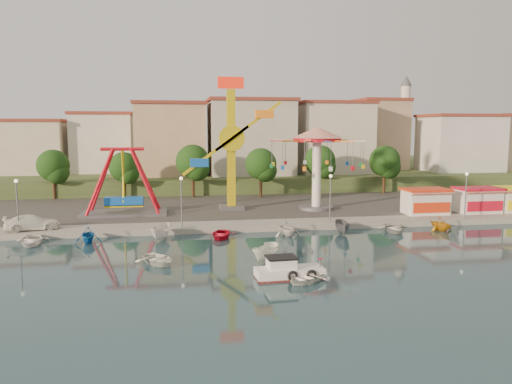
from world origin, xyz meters
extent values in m
plane|color=#16303D|center=(0.00, 0.00, 0.00)|extent=(200.00, 200.00, 0.00)
cube|color=#9E998E|center=(0.00, 62.00, 0.30)|extent=(200.00, 100.00, 0.60)
cube|color=#4C4944|center=(0.00, 30.00, 0.60)|extent=(90.00, 28.00, 0.01)
cube|color=#384C26|center=(0.00, 67.00, 1.50)|extent=(200.00, 60.00, 3.00)
cube|color=#59595E|center=(-14.69, 21.99, 0.75)|extent=(10.00, 5.00, 0.30)
cube|color=blue|center=(-14.69, 21.99, 2.20)|extent=(4.50, 1.40, 1.00)
cylinder|color=red|center=(-14.69, 21.99, 8.40)|extent=(5.00, 0.40, 0.40)
cube|color=#59595E|center=(-1.62, 23.64, 0.85)|extent=(3.00, 3.00, 0.50)
cube|color=gold|center=(-1.62, 23.64, 8.10)|extent=(1.00, 1.00, 15.00)
cube|color=red|center=(-1.62, 23.64, 16.40)|extent=(3.20, 0.50, 1.40)
cylinder|color=gold|center=(-1.62, 22.84, 9.60)|extent=(3.20, 0.50, 3.20)
cube|color=gold|center=(0.40, 22.64, 11.08)|extent=(8.28, 0.35, 6.18)
cube|color=orange|center=(2.42, 22.64, 12.55)|extent=(2.20, 1.20, 1.00)
cylinder|color=#59595E|center=(9.00, 21.92, 0.80)|extent=(4.40, 4.40, 0.40)
cylinder|color=white|center=(9.00, 21.92, 5.10)|extent=(1.10, 1.10, 9.00)
cylinder|color=red|center=(9.00, 21.92, 9.40)|extent=(6.00, 6.00, 0.50)
cone|color=red|center=(9.00, 21.92, 10.30)|extent=(6.40, 6.40, 1.40)
cube|color=white|center=(21.00, 16.50, 2.00)|extent=(5.00, 3.00, 2.80)
cube|color=red|center=(21.00, 16.50, 3.55)|extent=(5.40, 3.40, 0.25)
cube|color=red|center=(21.00, 14.80, 3.20)|extent=(5.00, 0.77, 0.43)
cube|color=white|center=(27.83, 16.50, 2.00)|extent=(5.00, 3.00, 2.80)
cube|color=red|center=(27.83, 16.50, 3.55)|extent=(5.40, 3.40, 0.25)
cube|color=red|center=(27.83, 14.80, 3.20)|extent=(5.00, 0.77, 0.43)
cylinder|color=#59595E|center=(-24.00, 13.00, 3.10)|extent=(0.14, 0.14, 5.00)
cylinder|color=#59595E|center=(-8.00, 13.00, 3.10)|extent=(0.14, 0.14, 5.00)
cylinder|color=#59595E|center=(8.00, 13.00, 3.10)|extent=(0.14, 0.14, 5.00)
cylinder|color=#59595E|center=(24.00, 13.00, 3.10)|extent=(0.14, 0.14, 5.00)
cylinder|color=#382314|center=(-26.00, 36.98, 2.40)|extent=(0.44, 0.44, 3.60)
sphere|color=black|center=(-26.00, 36.98, 5.49)|extent=(4.60, 4.60, 4.60)
cylinder|color=#382314|center=(-16.00, 36.24, 2.30)|extent=(0.44, 0.44, 3.40)
sphere|color=black|center=(-16.00, 36.24, 5.22)|extent=(4.35, 4.35, 4.35)
cylinder|color=#382314|center=(-6.00, 35.81, 2.56)|extent=(0.44, 0.44, 3.92)
sphere|color=black|center=(-6.00, 35.81, 5.94)|extent=(5.02, 5.02, 5.02)
cylinder|color=#382314|center=(4.00, 34.36, 2.43)|extent=(0.44, 0.44, 3.66)
sphere|color=black|center=(4.00, 34.36, 5.58)|extent=(4.68, 4.68, 4.68)
cylinder|color=#382314|center=(14.00, 37.35, 2.50)|extent=(0.44, 0.44, 3.80)
sphere|color=black|center=(14.00, 37.35, 5.77)|extent=(4.86, 4.86, 4.86)
cylinder|color=#382314|center=(24.00, 35.54, 2.49)|extent=(0.44, 0.44, 3.77)
sphere|color=black|center=(24.00, 35.54, 5.73)|extent=(4.83, 4.83, 4.83)
cube|color=beige|center=(-33.37, 46.06, 8.93)|extent=(9.26, 9.53, 11.87)
cube|color=silver|center=(-21.33, 51.38, 7.32)|extent=(12.33, 9.01, 8.63)
cube|color=tan|center=(-8.19, 51.96, 8.62)|extent=(11.95, 9.28, 11.23)
cube|color=beige|center=(5.60, 48.80, 7.60)|extent=(12.59, 10.50, 9.20)
cube|color=beige|center=(19.07, 52.20, 7.62)|extent=(10.75, 9.23, 9.24)
cube|color=tan|center=(32.37, 50.33, 8.61)|extent=(12.77, 10.96, 11.21)
cube|color=silver|center=(44.15, 48.77, 9.18)|extent=(8.23, 8.98, 12.36)
cube|color=beige|center=(56.03, 53.70, 7.38)|extent=(11.59, 10.93, 8.76)
cylinder|color=silver|center=(36.00, 54.00, 11.00)|extent=(1.80, 1.80, 16.00)
cylinder|color=#59595E|center=(36.00, 54.00, 16.00)|extent=(2.80, 2.80, 0.30)
cone|color=#59595E|center=(36.00, 54.00, 20.00)|extent=(2.20, 2.20, 2.00)
cube|color=white|center=(-0.50, -4.25, 0.30)|extent=(5.07, 2.16, 0.90)
cube|color=red|center=(-0.50, -4.25, 0.08)|extent=(5.07, 2.16, 0.16)
cube|color=white|center=(-1.10, -4.15, 1.04)|extent=(2.07, 1.60, 0.90)
cube|color=black|center=(-1.10, -4.15, 1.54)|extent=(2.28, 1.81, 0.12)
torus|color=black|center=(-0.50, -5.24, 0.45)|extent=(0.77, 0.24, 0.76)
torus|color=black|center=(0.89, -5.19, 0.45)|extent=(0.77, 0.24, 0.76)
imported|color=white|center=(-10.08, 1.07, 0.40)|extent=(4.35, 4.73, 0.80)
imported|color=white|center=(0.38, -5.44, 0.35)|extent=(4.17, 3.96, 0.70)
imported|color=white|center=(-1.40, 0.48, 0.71)|extent=(3.30, 3.79, 1.42)
imported|color=white|center=(-23.02, 14.00, 1.36)|extent=(5.61, 3.39, 1.52)
imported|color=white|center=(-22.02, 9.80, 0.42)|extent=(3.44, 4.43, 0.84)
imported|color=#1358A7|center=(-16.90, 9.80, 0.78)|extent=(2.94, 3.29, 1.56)
imported|color=silver|center=(-10.08, 9.80, 0.79)|extent=(2.57, 4.35, 1.58)
imported|color=red|center=(-4.23, 9.80, 0.39)|extent=(3.43, 4.23, 0.77)
imported|color=silver|center=(2.44, 9.80, 0.80)|extent=(3.40, 3.67, 1.59)
imported|color=#5D5D62|center=(8.35, 9.80, 0.70)|extent=(1.95, 3.79, 1.39)
imported|color=beige|center=(14.00, 9.80, 0.41)|extent=(3.40, 4.33, 0.82)
imported|color=orange|center=(19.24, 9.80, 0.77)|extent=(3.20, 3.48, 1.54)
camera|label=1|loc=(-8.55, -38.63, 10.83)|focal=35.00mm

